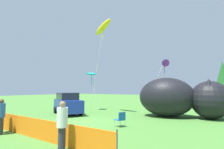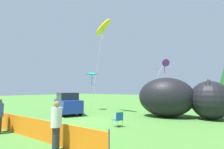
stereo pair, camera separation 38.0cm
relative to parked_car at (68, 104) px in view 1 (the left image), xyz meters
name	(u,v)px [view 1 (the left image)]	position (x,y,z in m)	size (l,w,h in m)	color
ground_plane	(81,122)	(3.79, -2.17, -1.00)	(120.00, 120.00, 0.00)	#477F33
parked_car	(68,104)	(0.00, 0.00, 0.00)	(4.63, 3.51, 2.02)	navy
folding_chair	(121,118)	(7.02, -1.97, -0.48)	(0.72, 0.72, 0.92)	#1959A5
inflatable_cat	(179,99)	(9.21, 3.96, 0.54)	(7.36, 4.39, 3.34)	black
safety_fence	(36,128)	(4.96, -6.42, -0.53)	(9.37, 0.28, 1.03)	orange
spectator_in_white_shirt	(62,124)	(7.37, -6.90, 0.03)	(0.41, 0.41, 1.88)	#2D2D38
spectator_in_red_shirt	(1,115)	(2.80, -7.05, 0.01)	(0.40, 0.40, 1.84)	#2D2D38
spectator_in_green_shirt	(1,115)	(2.40, -6.85, -0.04)	(0.38, 0.38, 1.76)	#2D2D38
kite_teal_diamond	(92,74)	(-0.27, 3.73, 3.05)	(1.46, 1.12, 4.31)	silver
kite_yellow_hero	(103,28)	(2.28, 2.44, 7.63)	(2.94, 1.75, 9.37)	silver
kite_purple_delta	(164,62)	(7.18, 6.64, 4.23)	(2.32, 3.18, 5.83)	silver
horizon_tree_west	(223,76)	(11.66, 37.69, 4.54)	(3.78, 3.78, 9.02)	brown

